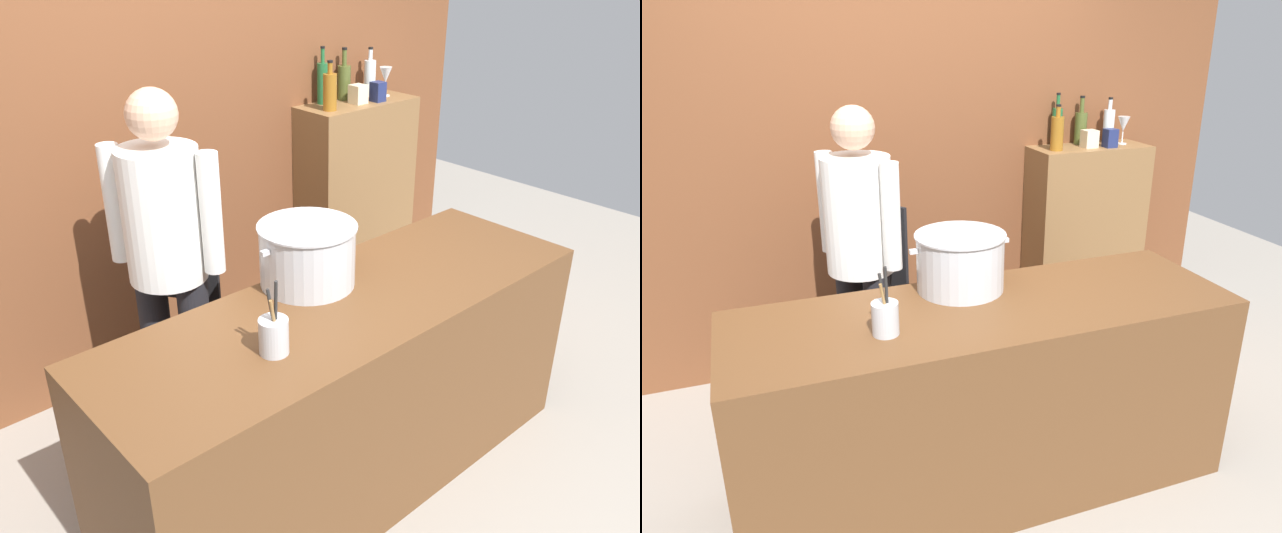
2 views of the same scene
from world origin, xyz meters
TOP-DOWN VIEW (x-y plane):
  - ground_plane at (0.00, 0.00)m, footprint 8.00×8.00m
  - brick_back_panel at (0.00, 1.40)m, footprint 4.40×0.10m
  - prep_counter at (0.00, 0.00)m, footprint 2.16×0.70m
  - bar_cabinet at (1.21, 1.19)m, footprint 0.76×0.32m
  - chef at (-0.37, 0.76)m, footprint 0.41×0.46m
  - stockpot_large at (-0.03, 0.22)m, footprint 0.46×0.40m
  - utensil_crock at (-0.45, -0.09)m, footprint 0.10×0.10m
  - wine_bottle_clear at (1.38, 1.26)m, footprint 0.07×0.07m
  - wine_bottle_green at (1.01, 1.29)m, footprint 0.06×0.06m
  - wine_bottle_amber at (0.94, 1.14)m, footprint 0.08×0.08m
  - wine_bottle_olive at (1.19, 1.29)m, footprint 0.08×0.08m
  - wine_glass_wide at (1.44, 1.19)m, footprint 0.08×0.08m
  - spice_tin_cream at (1.18, 1.16)m, footprint 0.09×0.09m
  - spice_tin_navy at (1.30, 1.12)m, footprint 0.07×0.07m

SIDE VIEW (x-z plane):
  - ground_plane at x=0.00m, z-range 0.00..0.00m
  - prep_counter at x=0.00m, z-range 0.00..0.90m
  - bar_cabinet at x=1.21m, z-range 0.00..1.29m
  - chef at x=-0.37m, z-range 0.13..1.79m
  - utensil_crock at x=-0.45m, z-range 0.83..1.11m
  - stockpot_large at x=-0.03m, z-range 0.90..1.16m
  - spice_tin_cream at x=1.18m, z-range 1.29..1.40m
  - spice_tin_navy at x=1.30m, z-range 1.29..1.41m
  - wine_bottle_amber at x=0.94m, z-range 1.26..1.54m
  - wine_bottle_olive at x=1.19m, z-range 1.25..1.55m
  - wine_bottle_clear at x=1.38m, z-range 1.26..1.55m
  - wine_glass_wide at x=1.44m, z-range 1.33..1.50m
  - wine_bottle_green at x=1.01m, z-range 1.26..1.58m
  - brick_back_panel at x=0.00m, z-range 0.00..3.00m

